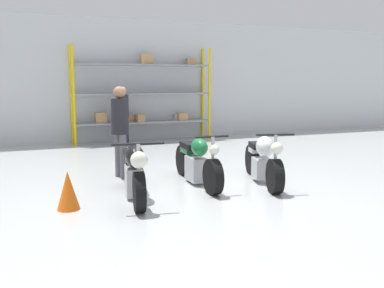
% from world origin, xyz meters
% --- Properties ---
extents(ground_plane, '(30.00, 30.00, 0.00)m').
position_xyz_m(ground_plane, '(0.00, 0.00, 0.00)').
color(ground_plane, '#B2B7B7').
extents(back_wall, '(30.00, 0.08, 3.60)m').
position_xyz_m(back_wall, '(0.00, 6.25, 1.80)').
color(back_wall, silver).
rests_on(back_wall, ground_plane).
extents(shelving_rack, '(4.13, 0.63, 2.77)m').
position_xyz_m(shelving_rack, '(0.65, 5.89, 1.38)').
color(shelving_rack, yellow).
rests_on(shelving_rack, ground_plane).
extents(motorcycle_black, '(0.72, 2.08, 0.96)m').
position_xyz_m(motorcycle_black, '(-1.18, -0.17, 0.42)').
color(motorcycle_black, black).
rests_on(motorcycle_black, ground_plane).
extents(motorcycle_green, '(0.55, 2.09, 0.94)m').
position_xyz_m(motorcycle_green, '(0.06, 0.32, 0.39)').
color(motorcycle_green, black).
rests_on(motorcycle_green, ground_plane).
extents(motorcycle_white, '(0.84, 2.03, 0.97)m').
position_xyz_m(motorcycle_white, '(1.17, -0.04, 0.41)').
color(motorcycle_white, black).
rests_on(motorcycle_white, ground_plane).
extents(person_browsing, '(0.40, 0.40, 1.70)m').
position_xyz_m(person_browsing, '(-1.07, 1.32, 1.00)').
color(person_browsing, '#595960').
rests_on(person_browsing, ground_plane).
extents(person_near_rack, '(0.45, 0.45, 1.63)m').
position_xyz_m(person_near_rack, '(-0.15, 5.26, 0.96)').
color(person_near_rack, '#1E2338').
rests_on(person_near_rack, ground_plane).
extents(traffic_cone, '(0.32, 0.32, 0.55)m').
position_xyz_m(traffic_cone, '(-2.19, -0.43, 0.28)').
color(traffic_cone, orange).
rests_on(traffic_cone, ground_plane).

